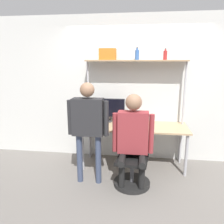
# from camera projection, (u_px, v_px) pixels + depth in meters

# --- Properties ---
(ground_plane) EXTENTS (12.00, 12.00, 0.00)m
(ground_plane) POSITION_uv_depth(u_px,v_px,m) (132.00, 174.00, 3.70)
(ground_plane) COLOR slate
(wall_back) EXTENTS (8.00, 0.06, 2.70)m
(wall_back) POSITION_uv_depth(u_px,v_px,m) (135.00, 90.00, 4.12)
(wall_back) COLOR silver
(wall_back) RESTS_ON ground_plane
(desk) EXTENTS (1.87, 0.70, 0.76)m
(desk) POSITION_uv_depth(u_px,v_px,m) (134.00, 129.00, 3.90)
(desk) COLOR tan
(desk) RESTS_ON ground_plane
(shelf_unit) EXTENTS (1.78, 0.29, 1.89)m
(shelf_unit) POSITION_uv_depth(u_px,v_px,m) (135.00, 76.00, 3.88)
(shelf_unit) COLOR #997A56
(shelf_unit) RESTS_ON ground_plane
(monitor) EXTENTS (0.65, 0.18, 0.44)m
(monitor) POSITION_uv_depth(u_px,v_px,m) (107.00, 109.00, 4.09)
(monitor) COLOR #333338
(monitor) RESTS_ON desk
(laptop) EXTENTS (0.28, 0.26, 0.26)m
(laptop) POSITION_uv_depth(u_px,v_px,m) (133.00, 123.00, 3.76)
(laptop) COLOR silver
(laptop) RESTS_ON desk
(cell_phone) EXTENTS (0.07, 0.15, 0.01)m
(cell_phone) POSITION_uv_depth(u_px,v_px,m) (147.00, 128.00, 3.74)
(cell_phone) COLOR #264C8C
(cell_phone) RESTS_ON desk
(office_chair) EXTENTS (0.56, 0.56, 0.89)m
(office_chair) POSITION_uv_depth(u_px,v_px,m) (133.00, 168.00, 3.37)
(office_chair) COLOR black
(office_chair) RESTS_ON ground_plane
(person_seated) EXTENTS (0.61, 0.48, 1.42)m
(person_seated) POSITION_uv_depth(u_px,v_px,m) (133.00, 134.00, 3.20)
(person_seated) COLOR black
(person_seated) RESTS_ON ground_plane
(person_standing) EXTENTS (0.63, 0.21, 1.58)m
(person_standing) POSITION_uv_depth(u_px,v_px,m) (88.00, 121.00, 3.25)
(person_standing) COLOR #38425B
(person_standing) RESTS_ON ground_plane
(bottle_blue) EXTENTS (0.07, 0.07, 0.21)m
(bottle_blue) POSITION_uv_depth(u_px,v_px,m) (137.00, 55.00, 3.79)
(bottle_blue) COLOR #335999
(bottle_blue) RESTS_ON shelf_unit
(bottle_red) EXTENTS (0.07, 0.07, 0.19)m
(bottle_red) POSITION_uv_depth(u_px,v_px,m) (165.00, 55.00, 3.74)
(bottle_red) COLOR maroon
(bottle_red) RESTS_ON shelf_unit
(storage_box) EXTENTS (0.29, 0.21, 0.20)m
(storage_box) POSITION_uv_depth(u_px,v_px,m) (108.00, 54.00, 3.86)
(storage_box) COLOR #D1661E
(storage_box) RESTS_ON shelf_unit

